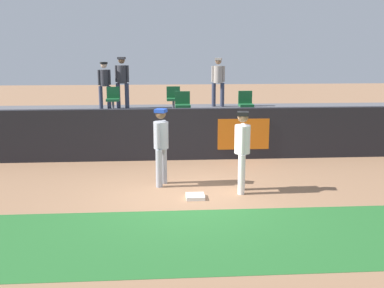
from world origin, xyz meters
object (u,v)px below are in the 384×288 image
(player_runner_visitor, at_px, (161,142))
(seat_back_center, at_px, (173,97))
(seat_back_left, at_px, (113,98))
(player_fielder_home, at_px, (242,146))
(spectator_hooded, at_px, (218,79))
(first_base, at_px, (195,197))
(seat_front_center, at_px, (183,103))
(spectator_capped, at_px, (104,82))
(seat_front_right, at_px, (246,103))
(spectator_casual, at_px, (122,79))

(player_runner_visitor, distance_m, seat_back_center, 5.82)
(seat_back_center, bearing_deg, seat_back_left, -179.99)
(player_fielder_home, bearing_deg, seat_back_left, -139.89)
(player_runner_visitor, height_order, spectator_hooded, spectator_hooded)
(player_runner_visitor, xyz_separation_m, spectator_hooded, (2.18, 6.74, 0.98))
(first_base, bearing_deg, seat_front_center, 90.12)
(player_runner_visitor, bearing_deg, spectator_capped, -142.07)
(first_base, height_order, seat_back_left, seat_back_left)
(seat_front_right, xyz_separation_m, spectator_casual, (-4.09, 2.54, 0.60))
(spectator_capped, xyz_separation_m, spectator_casual, (0.62, 0.16, 0.10))
(seat_front_right, xyz_separation_m, seat_front_center, (-2.02, 0.00, 0.00))
(seat_back_left, xyz_separation_m, seat_back_center, (2.12, 0.00, 0.00))
(player_runner_visitor, bearing_deg, first_base, 55.21)
(seat_front_right, relative_size, spectator_casual, 0.45)
(player_runner_visitor, bearing_deg, player_fielder_home, 90.79)
(seat_front_center, distance_m, spectator_hooded, 3.17)
(first_base, height_order, seat_front_right, seat_front_right)
(seat_front_right, bearing_deg, spectator_hooded, 101.23)
(player_runner_visitor, bearing_deg, seat_front_center, -169.54)
(seat_back_left, bearing_deg, seat_front_center, -37.38)
(first_base, distance_m, seat_back_left, 7.37)
(seat_front_right, height_order, spectator_hooded, spectator_hooded)
(seat_back_center, height_order, spectator_casual, spectator_casual)
(player_runner_visitor, height_order, seat_back_left, seat_back_left)
(player_fielder_home, xyz_separation_m, seat_front_center, (-1.10, 4.64, 0.41))
(spectator_hooded, xyz_separation_m, spectator_capped, (-4.17, -0.37, -0.07))
(spectator_casual, bearing_deg, first_base, 117.75)
(spectator_hooded, height_order, spectator_capped, spectator_hooded)
(player_fielder_home, height_order, seat_back_center, same)
(player_runner_visitor, height_order, spectator_capped, spectator_capped)
(seat_back_left, distance_m, spectator_casual, 0.99)
(seat_front_center, xyz_separation_m, spectator_casual, (-2.08, 2.54, 0.60))
(spectator_casual, bearing_deg, spectator_capped, 26.43)
(seat_front_right, bearing_deg, first_base, -111.75)
(seat_back_center, distance_m, seat_front_right, 2.88)
(player_fielder_home, xyz_separation_m, player_runner_visitor, (-1.81, 0.65, -0.00))
(seat_back_left, relative_size, spectator_casual, 0.45)
(seat_front_center, height_order, spectator_hooded, spectator_hooded)
(player_fielder_home, bearing_deg, spectator_hooded, -171.00)
(seat_front_right, bearing_deg, player_fielder_home, -101.22)
(first_base, xyz_separation_m, spectator_hooded, (1.46, 7.78, 2.00))
(player_fielder_home, bearing_deg, spectator_capped, -139.68)
(spectator_capped, bearing_deg, seat_back_left, 101.20)
(seat_front_right, bearing_deg, seat_back_center, 141.38)
(player_fielder_home, xyz_separation_m, seat_back_left, (-3.45, 6.44, 0.41))
(first_base, bearing_deg, spectator_capped, 110.09)
(player_runner_visitor, relative_size, seat_back_center, 2.18)
(spectator_hooded, relative_size, spectator_casual, 0.97)
(seat_back_center, bearing_deg, first_base, -87.94)
(seat_back_center, bearing_deg, player_fielder_home, -78.29)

